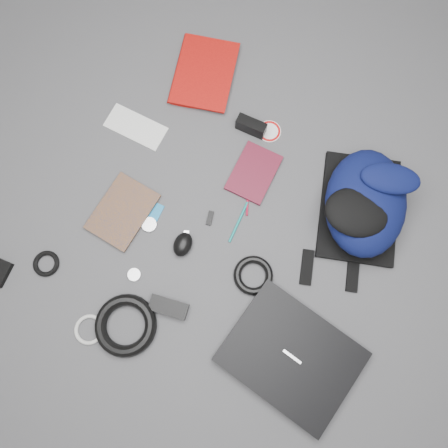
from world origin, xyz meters
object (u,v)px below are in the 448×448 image
at_px(dvd_case, 254,173).
at_px(power_brick, 169,307).
at_px(laptop, 291,356).
at_px(mouse, 183,244).
at_px(comic_book, 102,199).
at_px(textbook_red, 176,68).
at_px(compact_camera, 251,126).
at_px(backpack, 365,203).

xyz_separation_m(dvd_case, power_brick, (-0.04, -0.55, 0.01)).
distance_m(laptop, dvd_case, 0.63).
bearing_deg(dvd_case, mouse, -106.93).
height_order(dvd_case, power_brick, power_brick).
bearing_deg(dvd_case, comic_book, -143.12).
bearing_deg(textbook_red, comic_book, -104.07).
height_order(laptop, comic_book, laptop).
bearing_deg(dvd_case, compact_camera, 119.32).
bearing_deg(comic_book, power_brick, -25.89).
xyz_separation_m(textbook_red, comic_book, (0.01, -0.56, -0.01)).
bearing_deg(laptop, mouse, 170.19).
height_order(backpack, textbook_red, backpack).
xyz_separation_m(comic_book, power_brick, (0.39, -0.22, 0.01)).
bearing_deg(mouse, dvd_case, 67.54).
xyz_separation_m(laptop, mouse, (-0.48, 0.16, 0.00)).
height_order(backpack, power_brick, backpack).
bearing_deg(compact_camera, laptop, -56.60).
xyz_separation_m(compact_camera, mouse, (-0.02, -0.49, -0.01)).
distance_m(laptop, mouse, 0.51).
distance_m(backpack, compact_camera, 0.48).
relative_size(comic_book, power_brick, 1.85).
distance_m(comic_book, dvd_case, 0.54).
bearing_deg(backpack, compact_camera, 149.78).
xyz_separation_m(laptop, dvd_case, (-0.38, 0.51, -0.01)).
xyz_separation_m(comic_book, mouse, (0.33, -0.01, 0.01)).
height_order(mouse, power_brick, mouse).
xyz_separation_m(comic_book, dvd_case, (0.43, 0.33, -0.00)).
relative_size(backpack, power_brick, 3.27).
height_order(laptop, power_brick, laptop).
relative_size(backpack, dvd_case, 2.10).
height_order(backpack, comic_book, backpack).
relative_size(laptop, mouse, 4.71).
xyz_separation_m(backpack, dvd_case, (-0.38, -0.05, -0.08)).
xyz_separation_m(laptop, comic_book, (-0.81, 0.18, -0.01)).
relative_size(backpack, compact_camera, 3.84).
relative_size(laptop, comic_book, 1.72).
bearing_deg(mouse, power_brick, -80.75).
bearing_deg(backpack, dvd_case, 168.74).
distance_m(laptop, comic_book, 0.83).
relative_size(backpack, mouse, 4.82).
bearing_deg(dvd_case, backpack, 6.54).
bearing_deg(mouse, laptop, -24.76).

